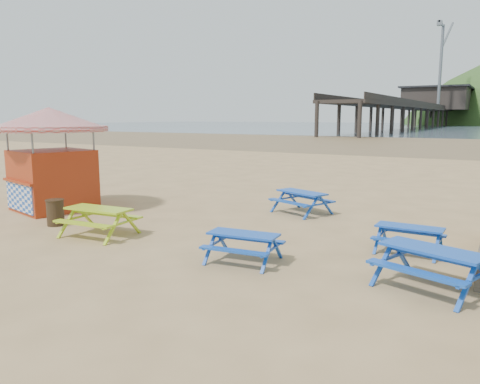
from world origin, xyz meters
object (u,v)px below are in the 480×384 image
Objects in this scene: picnic_table_blue_b at (302,202)px; picnic_table_yellow at (99,222)px; litter_bin at (55,212)px; ice_cream_kiosk at (51,146)px.

picnic_table_blue_b is 7.15m from picnic_table_yellow.
litter_bin reaches higher than picnic_table_blue_b.
litter_bin is (-6.13, -5.74, 0.03)m from picnic_table_blue_b.
ice_cream_kiosk reaches higher than picnic_table_yellow.
ice_cream_kiosk is (-8.37, -3.99, 2.00)m from picnic_table_blue_b.
picnic_table_yellow is 2.23m from litter_bin.
litter_bin is (-2.21, 0.25, 0.01)m from picnic_table_yellow.
litter_bin is at bearing -115.42° from picnic_table_blue_b.
ice_cream_kiosk is at bearing 151.64° from picnic_table_yellow.
litter_bin is (2.24, -1.75, -1.97)m from ice_cream_kiosk.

